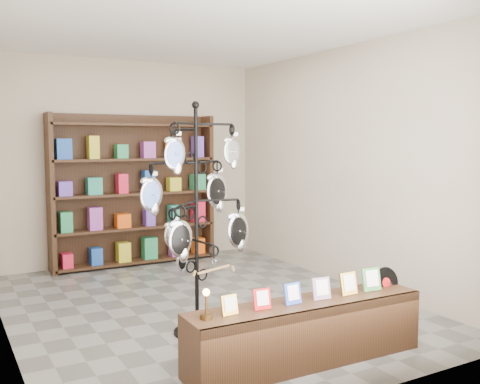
% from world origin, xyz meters
% --- Properties ---
extents(ground, '(5.00, 5.00, 0.00)m').
position_xyz_m(ground, '(0.00, 0.00, 0.00)').
color(ground, slate).
rests_on(ground, ground).
extents(room_envelope, '(5.00, 5.00, 5.00)m').
position_xyz_m(room_envelope, '(0.00, 0.00, 1.85)').
color(room_envelope, '#BBAE96').
rests_on(room_envelope, ground).
extents(display_tree, '(1.14, 1.12, 2.18)m').
position_xyz_m(display_tree, '(-0.42, -0.79, 1.26)').
color(display_tree, black).
rests_on(display_tree, ground).
extents(front_shelf, '(2.09, 0.48, 0.74)m').
position_xyz_m(front_shelf, '(0.07, -1.84, 0.26)').
color(front_shelf, black).
rests_on(front_shelf, ground).
extents(back_shelving, '(2.42, 0.36, 2.20)m').
position_xyz_m(back_shelving, '(0.00, 2.30, 1.03)').
color(back_shelving, black).
rests_on(back_shelving, ground).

